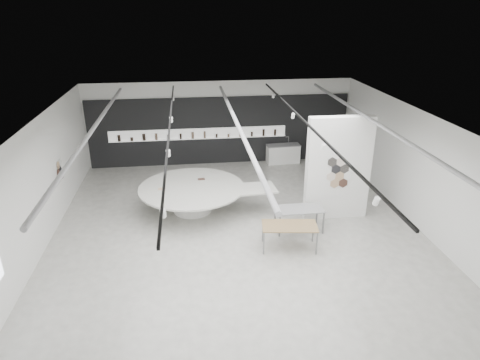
{
  "coord_description": "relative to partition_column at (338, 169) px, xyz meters",
  "views": [
    {
      "loc": [
        -1.49,
        -11.94,
        7.02
      ],
      "look_at": [
        0.18,
        1.2,
        1.47
      ],
      "focal_mm": 32.0,
      "sensor_mm": 36.0,
      "label": 1
    }
  ],
  "objects": [
    {
      "name": "sample_table_stone",
      "position": [
        -1.5,
        -0.8,
        -1.08
      ],
      "size": [
        1.55,
        0.79,
        0.79
      ],
      "rotation": [
        0.0,
        0.0,
        0.01
      ],
      "color": "gray",
      "rests_on": "ground"
    },
    {
      "name": "room",
      "position": [
        -3.59,
        -1.0,
        0.27
      ],
      "size": [
        12.02,
        14.02,
        3.82
      ],
      "color": "#B9B7AE",
      "rests_on": "ground"
    },
    {
      "name": "sample_table_wood",
      "position": [
        -2.07,
        -1.86,
        -1.08
      ],
      "size": [
        1.75,
        1.04,
        0.78
      ],
      "rotation": [
        0.0,
        0.0,
        -0.13
      ],
      "color": "olive",
      "rests_on": "ground"
    },
    {
      "name": "display_island",
      "position": [
        -4.87,
        1.04,
        -1.18
      ],
      "size": [
        4.97,
        3.98,
        0.96
      ],
      "rotation": [
        0.0,
        0.0,
        0.07
      ],
      "color": "white",
      "rests_on": "ground"
    },
    {
      "name": "back_wall_display",
      "position": [
        -3.58,
        5.94,
        -0.26
      ],
      "size": [
        11.8,
        0.27,
        3.1
      ],
      "color": "black",
      "rests_on": "ground"
    },
    {
      "name": "kitchen_counter",
      "position": [
        -0.61,
        5.55,
        -1.36
      ],
      "size": [
        1.59,
        0.71,
        1.22
      ],
      "rotation": [
        0.0,
        0.0,
        0.07
      ],
      "color": "white",
      "rests_on": "ground"
    },
    {
      "name": "partition_column",
      "position": [
        0.0,
        0.0,
        0.0
      ],
      "size": [
        2.2,
        0.38,
        3.6
      ],
      "color": "white",
      "rests_on": "ground"
    }
  ]
}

